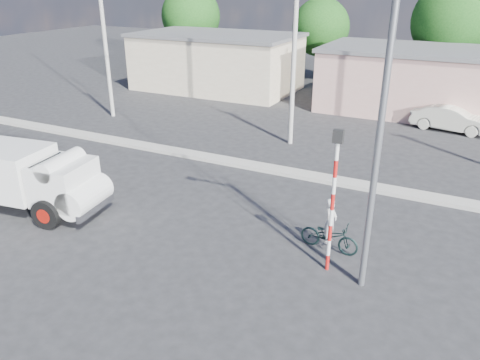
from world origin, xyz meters
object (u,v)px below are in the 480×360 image
at_px(truck, 28,177).
at_px(bicycle, 329,236).
at_px(cyclist, 330,229).
at_px(traffic_pole, 334,191).
at_px(car_cream, 452,118).
at_px(streetlight, 375,115).

height_order(truck, bicycle, truck).
xyz_separation_m(truck, cyclist, (10.79, 2.20, -0.58)).
height_order(bicycle, traffic_pole, traffic_pole).
relative_size(truck, car_cream, 1.38).
relative_size(bicycle, cyclist, 1.28).
xyz_separation_m(bicycle, streetlight, (1.22, -1.39, 4.46)).
xyz_separation_m(truck, traffic_pole, (11.08, 1.10, 1.27)).
relative_size(bicycle, car_cream, 0.44).
distance_m(truck, cyclist, 11.03).
distance_m(cyclist, streetlight, 4.60).
bearing_deg(car_cream, streetlight, -175.41).
distance_m(truck, traffic_pole, 11.20).
bearing_deg(bicycle, car_cream, -4.98).
distance_m(truck, car_cream, 22.25).
distance_m(bicycle, streetlight, 4.83).
relative_size(bicycle, streetlight, 0.21).
relative_size(car_cream, streetlight, 0.48).
bearing_deg(streetlight, car_cream, 85.77).
bearing_deg(car_cream, cyclist, 179.80).
relative_size(bicycle, traffic_pole, 0.44).
bearing_deg(truck, streetlight, -3.93).
distance_m(car_cream, traffic_pole, 16.98).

